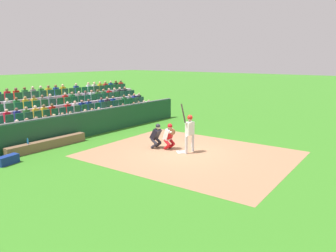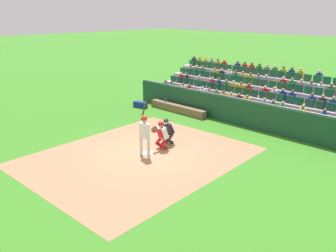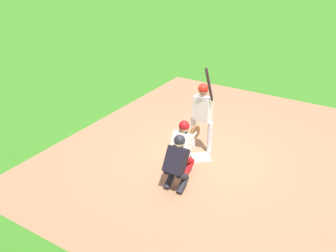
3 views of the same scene
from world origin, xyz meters
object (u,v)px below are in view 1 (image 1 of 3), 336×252
object	(u,v)px
home_plate_umpire	(156,135)
water_bottle_on_bench	(28,141)
equipment_duffel_bag	(8,160)
dugout_bench	(48,144)
home_plate_marker	(181,152)
catcher_crouching	(169,135)
batter_at_plate	(190,129)

from	to	relation	value
home_plate_umpire	water_bottle_on_bench	size ratio (longest dim) A/B	4.87
water_bottle_on_bench	equipment_duffel_bag	size ratio (longest dim) A/B	0.29
dugout_bench	water_bottle_on_bench	distance (m)	1.07
home_plate_umpire	dugout_bench	xyz separation A→B (m)	(3.29, -4.19, -0.47)
home_plate_marker	catcher_crouching	bearing A→B (deg)	-93.61
home_plate_marker	equipment_duffel_bag	world-z (taller)	equipment_duffel_bag
home_plate_umpire	home_plate_marker	bearing A→B (deg)	97.52
catcher_crouching	dugout_bench	bearing A→B (deg)	-53.79
dugout_bench	home_plate_marker	bearing A→B (deg)	121.93
home_plate_umpire	water_bottle_on_bench	xyz separation A→B (m)	(4.30, -4.19, -0.12)
catcher_crouching	home_plate_umpire	xyz separation A→B (m)	(0.23, -0.62, -0.03)
home_plate_umpire	dugout_bench	world-z (taller)	home_plate_umpire
home_plate_marker	dugout_bench	size ratio (longest dim) A/B	0.11
home_plate_marker	water_bottle_on_bench	size ratio (longest dim) A/B	1.70
equipment_duffel_bag	dugout_bench	bearing A→B (deg)	-171.64
home_plate_marker	water_bottle_on_bench	world-z (taller)	water_bottle_on_bench
batter_at_plate	equipment_duffel_bag	bearing A→B (deg)	-39.78
batter_at_plate	water_bottle_on_bench	bearing A→B (deg)	-51.70
home_plate_marker	dugout_bench	world-z (taller)	dugout_bench
home_plate_umpire	water_bottle_on_bench	bearing A→B (deg)	-44.29
home_plate_marker	batter_at_plate	xyz separation A→B (m)	(-0.17, 0.32, 1.11)
equipment_duffel_bag	home_plate_marker	bearing A→B (deg)	130.03
home_plate_umpire	equipment_duffel_bag	distance (m)	6.62
catcher_crouching	home_plate_umpire	size ratio (longest dim) A/B	1.03
home_plate_marker	home_plate_umpire	distance (m)	1.55
home_plate_umpire	equipment_duffel_bag	world-z (taller)	home_plate_umpire
batter_at_plate	equipment_duffel_bag	distance (m)	7.93
batter_at_plate	dugout_bench	size ratio (longest dim) A/B	0.56
batter_at_plate	equipment_duffel_bag	size ratio (longest dim) A/B	2.63
batter_at_plate	equipment_duffel_bag	world-z (taller)	batter_at_plate
catcher_crouching	equipment_duffel_bag	size ratio (longest dim) A/B	1.48
dugout_bench	water_bottle_on_bench	xyz separation A→B (m)	(1.01, -0.00, 0.35)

